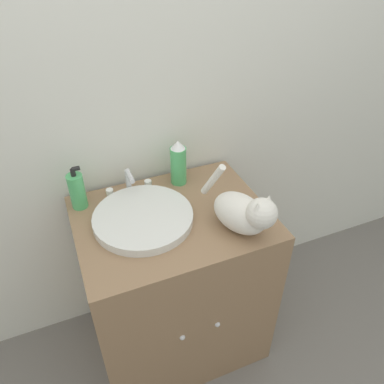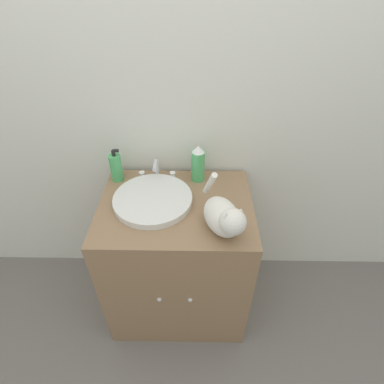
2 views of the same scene
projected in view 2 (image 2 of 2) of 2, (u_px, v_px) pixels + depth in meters
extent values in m
plane|color=slate|center=(178.00, 342.00, 1.80)|extent=(8.00, 8.00, 0.00)
cube|color=silver|center=(177.00, 99.00, 1.52)|extent=(6.00, 0.05, 2.50)
cube|color=#8C6B4C|center=(178.00, 258.00, 1.77)|extent=(0.78, 0.60, 0.84)
sphere|color=silver|center=(159.00, 300.00, 1.51)|extent=(0.02, 0.02, 0.02)
sphere|color=silver|center=(190.00, 300.00, 1.51)|extent=(0.02, 0.02, 0.02)
cylinder|color=silver|center=(153.00, 200.00, 1.51)|extent=(0.40, 0.40, 0.04)
cylinder|color=silver|center=(157.00, 169.00, 1.65)|extent=(0.02, 0.02, 0.11)
cylinder|color=silver|center=(155.00, 165.00, 1.59)|extent=(0.02, 0.09, 0.02)
cylinder|color=white|center=(142.00, 175.00, 1.68)|extent=(0.03, 0.03, 0.03)
cylinder|color=white|center=(173.00, 175.00, 1.68)|extent=(0.03, 0.03, 0.03)
ellipsoid|color=silver|center=(222.00, 216.00, 1.34)|extent=(0.22, 0.27, 0.15)
sphere|color=silver|center=(233.00, 222.00, 1.23)|extent=(0.15, 0.15, 0.12)
cone|color=silver|center=(226.00, 216.00, 1.19)|extent=(0.05, 0.05, 0.04)
cone|color=silver|center=(241.00, 212.00, 1.21)|extent=(0.05, 0.05, 0.04)
cylinder|color=silver|center=(210.00, 184.00, 1.39)|extent=(0.07, 0.12, 0.18)
cylinder|color=#4CB266|center=(116.00, 168.00, 1.63)|extent=(0.07, 0.07, 0.16)
cylinder|color=black|center=(113.00, 153.00, 1.57)|extent=(0.02, 0.02, 0.03)
cylinder|color=black|center=(116.00, 151.00, 1.56)|extent=(0.03, 0.02, 0.02)
cylinder|color=#4CB266|center=(198.00, 166.00, 1.62)|extent=(0.07, 0.07, 0.18)
cone|color=white|center=(198.00, 149.00, 1.55)|extent=(0.06, 0.06, 0.04)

